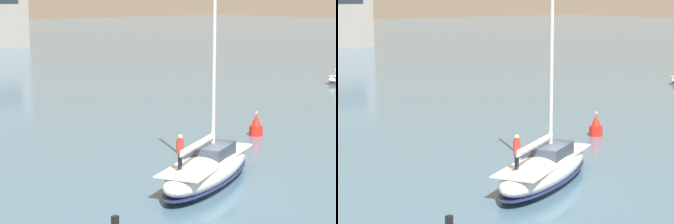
{
  "view_description": "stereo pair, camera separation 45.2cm",
  "coord_description": "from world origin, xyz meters",
  "views": [
    {
      "loc": [
        -21.94,
        -22.47,
        9.24
      ],
      "look_at": [
        0.0,
        3.0,
        3.2
      ],
      "focal_mm": 70.0,
      "sensor_mm": 36.0,
      "label": 1
    },
    {
      "loc": [
        -21.59,
        -22.76,
        9.24
      ],
      "look_at": [
        0.0,
        3.0,
        3.2
      ],
      "focal_mm": 70.0,
      "sensor_mm": 36.0,
      "label": 2
    }
  ],
  "objects": [
    {
      "name": "ground_plane",
      "position": [
        0.0,
        0.0,
        0.0
      ],
      "size": [
        400.0,
        400.0,
        0.0
      ],
      "primitive_type": "plane",
      "color": "#42667F"
    },
    {
      "name": "sailboat_main",
      "position": [
        0.02,
        0.01,
        0.86
      ],
      "size": [
        9.45,
        6.23,
        12.68
      ],
      "color": "silver",
      "rests_on": "ground"
    },
    {
      "name": "channel_buoy",
      "position": [
        10.25,
        5.94,
        0.63
      ],
      "size": [
        0.88,
        0.88,
        1.63
      ],
      "color": "red",
      "rests_on": "ground"
    }
  ]
}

